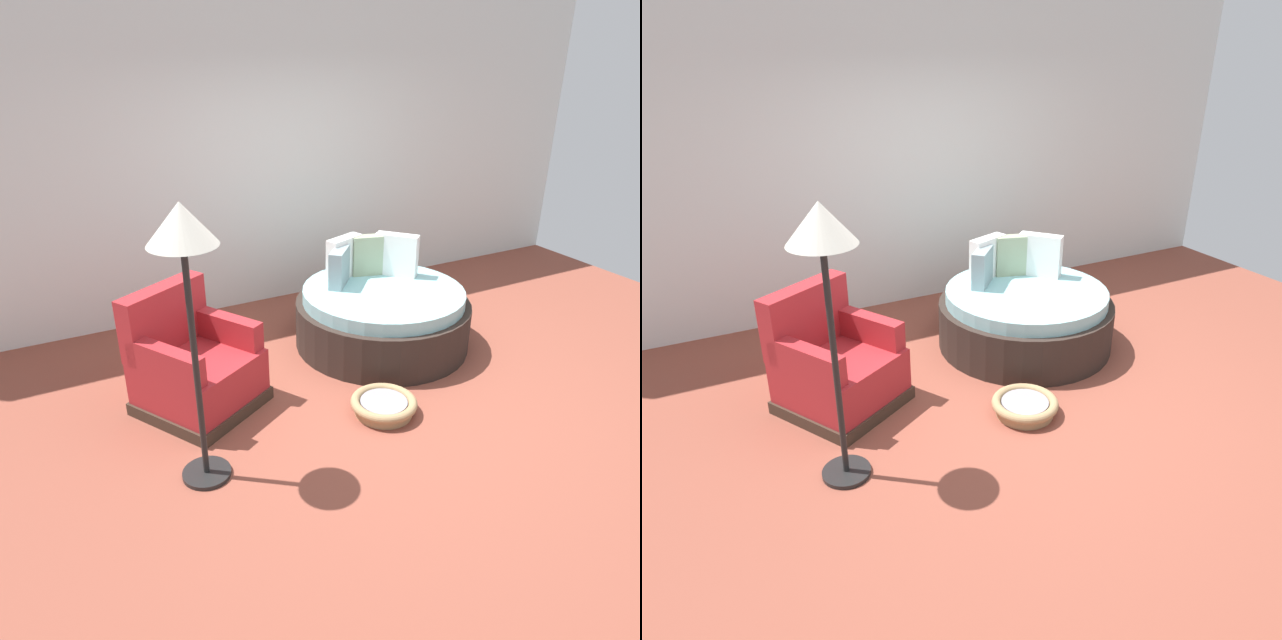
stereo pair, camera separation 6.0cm
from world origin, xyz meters
The scene contains 6 objects.
ground_plane centered at (0.00, 0.00, -0.01)m, with size 8.00×8.00×0.02m, color brown.
back_wall centered at (0.00, 2.39, 1.55)m, with size 8.00×0.12×3.10m, color silver.
round_daybed centered at (0.43, 0.86, 0.29)m, with size 1.60×1.60×0.95m.
red_armchair centered at (-1.42, 0.65, 0.33)m, with size 1.09×1.09×0.94m.
pet_basket centered at (-0.19, -0.14, 0.07)m, with size 0.51×0.51×0.13m.
floor_lamp centered at (-1.61, -0.19, 1.53)m, with size 0.40×0.40×1.82m.
Camera 2 is at (-2.31, -3.25, 2.57)m, focal length 32.81 mm.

